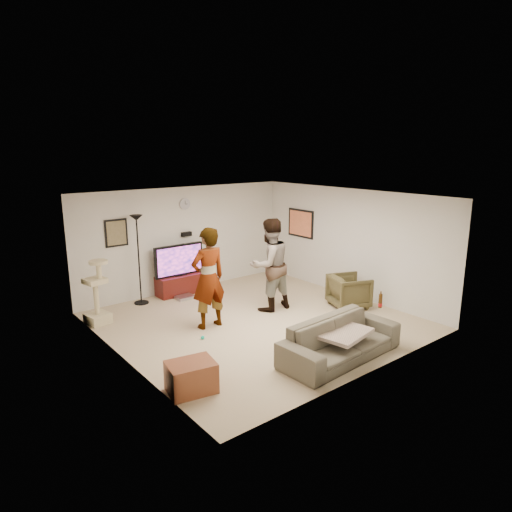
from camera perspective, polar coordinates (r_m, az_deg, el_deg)
floor at (r=9.15m, az=0.08°, el=-8.28°), size 5.50×5.50×0.02m
ceiling at (r=8.54m, az=0.08°, el=7.62°), size 5.50×5.50×0.02m
wall_back at (r=10.99m, az=-8.92°, el=2.13°), size 5.50×0.04×2.50m
wall_front at (r=6.91m, az=14.53°, el=-4.94°), size 5.50×0.04×2.50m
wall_left at (r=7.42m, az=-16.77°, el=-3.82°), size 0.04×5.50×2.50m
wall_right at (r=10.65m, az=11.71°, el=1.66°), size 0.04×5.50×2.50m
wall_clock at (r=10.83m, az=-9.01°, el=6.52°), size 0.26×0.04×0.26m
wall_speaker at (r=10.91m, az=-8.79°, el=2.75°), size 0.25×0.10×0.10m
picture_back at (r=10.19m, az=-17.26°, el=2.80°), size 0.42×0.03×0.52m
picture_right at (r=11.66m, az=5.66°, el=4.13°), size 0.03×0.78×0.62m
tv_stand at (r=10.87m, az=-9.60°, el=-3.55°), size 1.11×0.45×0.46m
console_box at (r=10.55m, az=-8.99°, el=-5.18°), size 0.40×0.30×0.07m
tv at (r=10.71m, az=-9.72°, el=-0.49°), size 1.24×0.08×0.73m
tv_screen at (r=10.67m, az=-9.60°, el=-0.54°), size 1.14×0.01×0.65m
floor_lamp at (r=10.19m, az=-14.60°, el=-0.51°), size 0.32×0.32×1.99m
cat_tree at (r=9.36m, az=-19.61°, el=-4.34°), size 0.48×0.48×1.29m
person_left at (r=8.60m, az=-6.05°, el=-2.81°), size 0.72×0.47×1.96m
person_right at (r=9.51m, az=1.74°, el=-1.12°), size 0.98×0.78×1.97m
sofa at (r=7.65m, az=10.64°, el=-10.35°), size 2.26×0.97×0.65m
throw_blanket at (r=7.63m, az=10.89°, el=-9.49°), size 1.02×0.86×0.06m
beer_bottle at (r=8.24m, az=15.46°, el=-5.49°), size 0.06×0.06×0.25m
armchair at (r=10.02m, az=11.68°, el=-4.39°), size 1.01×0.99×0.71m
side_table at (r=6.69m, az=-8.20°, el=-14.90°), size 0.75×0.62×0.44m
toy_ball at (r=8.37m, az=-6.76°, el=-10.20°), size 0.07×0.07×0.07m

